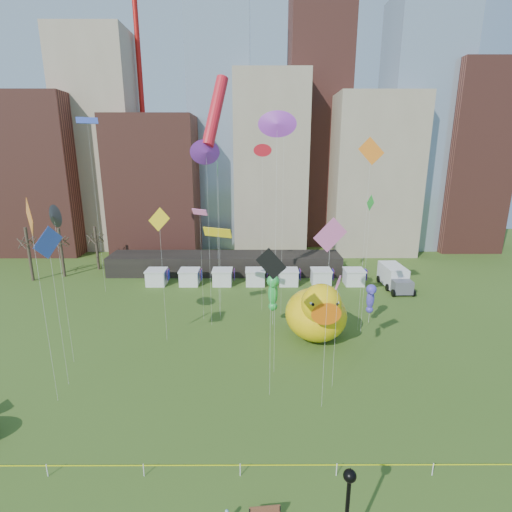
{
  "coord_description": "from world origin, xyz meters",
  "views": [
    {
      "loc": [
        0.91,
        -19.6,
        19.54
      ],
      "look_at": [
        1.01,
        8.27,
        12.0
      ],
      "focal_mm": 27.0,
      "sensor_mm": 36.0,
      "label": 1
    }
  ],
  "objects_px": {
    "seahorse_green": "(273,290)",
    "seahorse_purple": "(371,296)",
    "lamppost": "(347,508)",
    "box_truck": "(394,277)",
    "big_duck": "(317,312)",
    "small_duck": "(315,301)"
  },
  "relations": [
    {
      "from": "seahorse_green",
      "to": "seahorse_purple",
      "type": "bearing_deg",
      "value": 9.55
    },
    {
      "from": "lamppost",
      "to": "box_truck",
      "type": "relative_size",
      "value": 0.77
    },
    {
      "from": "seahorse_green",
      "to": "box_truck",
      "type": "xyz_separation_m",
      "value": [
        18.61,
        12.74,
        -2.69
      ]
    },
    {
      "from": "big_duck",
      "to": "box_truck",
      "type": "height_order",
      "value": "big_duck"
    },
    {
      "from": "big_duck",
      "to": "small_duck",
      "type": "distance_m",
      "value": 7.54
    },
    {
      "from": "seahorse_green",
      "to": "small_duck",
      "type": "bearing_deg",
      "value": 40.63
    },
    {
      "from": "seahorse_green",
      "to": "box_truck",
      "type": "distance_m",
      "value": 22.71
    },
    {
      "from": "big_duck",
      "to": "seahorse_green",
      "type": "bearing_deg",
      "value": 137.95
    },
    {
      "from": "small_duck",
      "to": "lamppost",
      "type": "relative_size",
      "value": 0.76
    },
    {
      "from": "big_duck",
      "to": "seahorse_purple",
      "type": "height_order",
      "value": "big_duck"
    },
    {
      "from": "small_duck",
      "to": "box_truck",
      "type": "distance_m",
      "value": 16.03
    },
    {
      "from": "seahorse_purple",
      "to": "lamppost",
      "type": "xyz_separation_m",
      "value": [
        -9.21,
        -27.69,
        0.23
      ]
    },
    {
      "from": "big_duck",
      "to": "small_duck",
      "type": "bearing_deg",
      "value": 79.92
    },
    {
      "from": "seahorse_green",
      "to": "box_truck",
      "type": "height_order",
      "value": "seahorse_green"
    },
    {
      "from": "box_truck",
      "to": "big_duck",
      "type": "bearing_deg",
      "value": -132.06
    },
    {
      "from": "small_duck",
      "to": "seahorse_purple",
      "type": "distance_m",
      "value": 6.98
    },
    {
      "from": "seahorse_purple",
      "to": "lamppost",
      "type": "relative_size",
      "value": 0.82
    },
    {
      "from": "seahorse_green",
      "to": "lamppost",
      "type": "distance_m",
      "value": 27.34
    },
    {
      "from": "big_duck",
      "to": "box_truck",
      "type": "xyz_separation_m",
      "value": [
        14.12,
        16.44,
        -1.53
      ]
    },
    {
      "from": "seahorse_green",
      "to": "big_duck",
      "type": "bearing_deg",
      "value": -32.21
    },
    {
      "from": "lamppost",
      "to": "seahorse_green",
      "type": "bearing_deg",
      "value": 94.62
    },
    {
      "from": "seahorse_purple",
      "to": "box_truck",
      "type": "distance_m",
      "value": 14.34
    }
  ]
}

